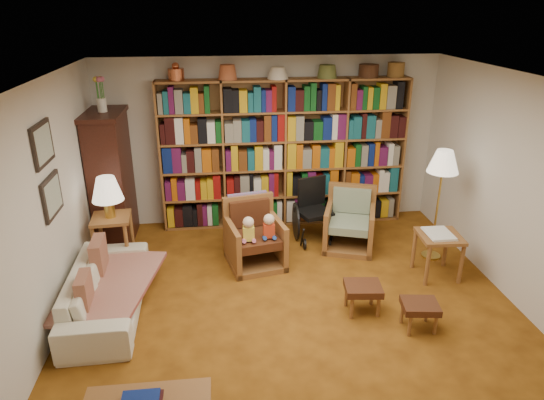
{
  "coord_description": "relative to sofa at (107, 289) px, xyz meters",
  "views": [
    {
      "loc": [
        -0.77,
        -4.52,
        3.17
      ],
      "look_at": [
        -0.18,
        0.6,
        1.08
      ],
      "focal_mm": 32.0,
      "sensor_mm": 36.0,
      "label": 1
    }
  ],
  "objects": [
    {
      "name": "floor",
      "position": [
        2.05,
        -0.2,
        -0.27
      ],
      "size": [
        5.0,
        5.0,
        0.0
      ],
      "primitive_type": "plane",
      "color": "#8D5315",
      "rests_on": "ground"
    },
    {
      "name": "ceiling",
      "position": [
        2.05,
        -0.2,
        2.23
      ],
      "size": [
        5.0,
        5.0,
        0.0
      ],
      "primitive_type": "plane",
      "rotation": [
        3.14,
        0.0,
        0.0
      ],
      "color": "white",
      "rests_on": "wall_back"
    },
    {
      "name": "wall_back",
      "position": [
        2.05,
        2.3,
        0.98
      ],
      "size": [
        5.0,
        0.0,
        5.0
      ],
      "primitive_type": "plane",
      "rotation": [
        1.57,
        0.0,
        0.0
      ],
      "color": "silver",
      "rests_on": "floor"
    },
    {
      "name": "wall_front",
      "position": [
        2.05,
        -2.7,
        0.98
      ],
      "size": [
        5.0,
        0.0,
        5.0
      ],
      "primitive_type": "plane",
      "rotation": [
        -1.57,
        0.0,
        0.0
      ],
      "color": "silver",
      "rests_on": "floor"
    },
    {
      "name": "wall_left",
      "position": [
        -0.45,
        -0.2,
        0.98
      ],
      "size": [
        0.0,
        5.0,
        5.0
      ],
      "primitive_type": "plane",
      "rotation": [
        1.57,
        0.0,
        1.57
      ],
      "color": "silver",
      "rests_on": "floor"
    },
    {
      "name": "wall_right",
      "position": [
        4.55,
        -0.2,
        0.98
      ],
      "size": [
        0.0,
        5.0,
        5.0
      ],
      "primitive_type": "plane",
      "rotation": [
        1.57,
        0.0,
        -1.57
      ],
      "color": "silver",
      "rests_on": "floor"
    },
    {
      "name": "bookshelf",
      "position": [
        2.25,
        2.12,
        0.9
      ],
      "size": [
        3.6,
        0.3,
        2.42
      ],
      "color": "brown",
      "rests_on": "floor"
    },
    {
      "name": "curio_cabinet",
      "position": [
        -0.2,
        1.8,
        0.69
      ],
      "size": [
        0.5,
        0.95,
        2.4
      ],
      "color": "#3A160F",
      "rests_on": "floor"
    },
    {
      "name": "framed_pictures",
      "position": [
        -0.43,
        0.1,
        1.36
      ],
      "size": [
        0.03,
        0.52,
        0.97
      ],
      "color": "black",
      "rests_on": "wall_left"
    },
    {
      "name": "sofa",
      "position": [
        0.0,
        0.0,
        0.0
      ],
      "size": [
        1.84,
        0.75,
        0.53
      ],
      "primitive_type": "imported",
      "rotation": [
        0.0,
        0.0,
        1.59
      ],
      "color": "beige",
      "rests_on": "floor"
    },
    {
      "name": "sofa_throw",
      "position": [
        0.05,
        0.0,
        0.03
      ],
      "size": [
        1.09,
        1.66,
        0.04
      ],
      "primitive_type": "cube",
      "rotation": [
        0.0,
        0.0,
        -0.19
      ],
      "color": "#C3AC8E",
      "rests_on": "sofa"
    },
    {
      "name": "cushion_left",
      "position": [
        -0.13,
        0.35,
        0.18
      ],
      "size": [
        0.15,
        0.41,
        0.41
      ],
      "primitive_type": "cube",
      "rotation": [
        0.0,
        0.0,
        0.04
      ],
      "color": "maroon",
      "rests_on": "sofa"
    },
    {
      "name": "cushion_right",
      "position": [
        -0.13,
        -0.35,
        0.18
      ],
      "size": [
        0.14,
        0.37,
        0.36
      ],
      "primitive_type": "cube",
      "rotation": [
        0.0,
        0.0,
        0.06
      ],
      "color": "maroon",
      "rests_on": "sofa"
    },
    {
      "name": "side_table_lamp",
      "position": [
        -0.1,
        1.01,
        0.26
      ],
      "size": [
        0.5,
        0.5,
        0.69
      ],
      "color": "brown",
      "rests_on": "floor"
    },
    {
      "name": "table_lamp",
      "position": [
        -0.1,
        1.01,
        0.78
      ],
      "size": [
        0.39,
        0.39,
        0.53
      ],
      "color": "gold",
      "rests_on": "side_table_lamp"
    },
    {
      "name": "armchair_leather",
      "position": [
        1.7,
        0.93,
        0.09
      ],
      "size": [
        0.83,
        0.85,
        0.87
      ],
      "color": "brown",
      "rests_on": "floor"
    },
    {
      "name": "armchair_sage",
      "position": [
        3.03,
        1.26,
        0.05
      ],
      "size": [
        0.89,
        0.89,
        0.83
      ],
      "color": "brown",
      "rests_on": "floor"
    },
    {
      "name": "wheelchair",
      "position": [
        2.59,
        1.53,
        0.14
      ],
      "size": [
        0.55,
        0.71,
        0.89
      ],
      "color": "black",
      "rests_on": "floor"
    },
    {
      "name": "floor_lamp",
      "position": [
        4.08,
        0.78,
        1.02
      ],
      "size": [
        0.39,
        0.39,
        1.49
      ],
      "color": "gold",
      "rests_on": "floor"
    },
    {
      "name": "side_table_papers",
      "position": [
        3.92,
        0.31,
        0.2
      ],
      "size": [
        0.53,
        0.53,
        0.59
      ],
      "color": "brown",
      "rests_on": "floor"
    },
    {
      "name": "footstool_a",
      "position": [
        2.79,
        -0.34,
        0.01
      ],
      "size": [
        0.43,
        0.37,
        0.33
      ],
      "color": "#512715",
      "rests_on": "floor"
    },
    {
      "name": "footstool_b",
      "position": [
        3.29,
        -0.7,
        -0.01
      ],
      "size": [
        0.41,
        0.36,
        0.31
      ],
      "color": "#512715",
      "rests_on": "floor"
    }
  ]
}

